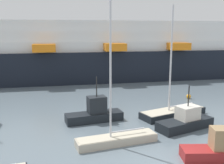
{
  "coord_description": "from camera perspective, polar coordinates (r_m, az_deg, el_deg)",
  "views": [
    {
      "loc": [
        -7.88,
        -13.36,
        8.52
      ],
      "look_at": [
        0.0,
        13.95,
        3.02
      ],
      "focal_mm": 42.69,
      "sensor_mm": 36.0,
      "label": 1
    }
  ],
  "objects": [
    {
      "name": "fishing_boat_0",
      "position": [
        24.53,
        15.49,
        -8.04
      ],
      "size": [
        5.57,
        2.98,
        3.88
      ],
      "rotation": [
        0.0,
        0.0,
        0.23
      ],
      "color": "black",
      "rests_on": "ground_plane"
    },
    {
      "name": "sailboat_4",
      "position": [
        20.71,
        0.98,
        -11.65
      ],
      "size": [
        6.37,
        1.91,
        11.56
      ],
      "rotation": [
        0.0,
        0.0,
        3.21
      ],
      "color": "#BCB29E",
      "rests_on": "ground_plane"
    },
    {
      "name": "sailboat_1",
      "position": [
        27.78,
        12.92,
        -6.1
      ],
      "size": [
        7.36,
        3.59,
        10.88
      ],
      "rotation": [
        0.0,
        0.0,
        3.37
      ],
      "color": "black",
      "rests_on": "ground_plane"
    },
    {
      "name": "fishing_boat_2",
      "position": [
        19.85,
        22.73,
        -12.91
      ],
      "size": [
        5.56,
        2.86,
        4.07
      ],
      "rotation": [
        0.0,
        0.0,
        -0.27
      ],
      "color": "maroon",
      "rests_on": "ground_plane"
    },
    {
      "name": "fishing_boat_1",
      "position": [
        25.57,
        -3.66,
        -6.65
      ],
      "size": [
        5.5,
        1.96,
        4.3
      ],
      "rotation": [
        0.0,
        0.0,
        0.06
      ],
      "color": "black",
      "rests_on": "ground_plane"
    },
    {
      "name": "channel_buoy_1",
      "position": [
        35.27,
        16.09,
        -2.96
      ],
      "size": [
        0.58,
        0.58,
        1.49
      ],
      "color": "orange",
      "rests_on": "ground_plane"
    },
    {
      "name": "cruise_ship",
      "position": [
        48.85,
        -20.53,
        5.75
      ],
      "size": [
        93.8,
        20.11,
        14.8
      ],
      "rotation": [
        0.0,
        0.0,
        -0.07
      ],
      "color": "black",
      "rests_on": "ground_plane"
    }
  ]
}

